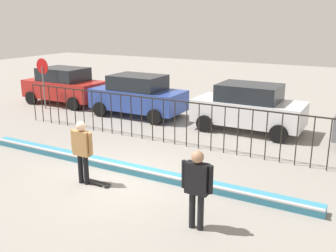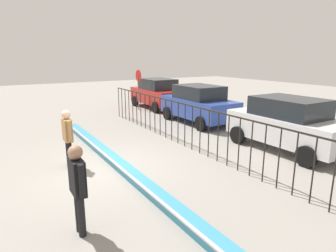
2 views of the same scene
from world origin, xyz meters
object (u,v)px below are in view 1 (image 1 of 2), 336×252
Objects in this scene: parked_car_blue at (138,95)px; stop_sign at (43,76)px; skateboard at (98,183)px; skateboarder at (82,147)px; parked_car_white at (249,107)px; parked_car_red at (64,86)px; camera_operator at (197,183)px.

stop_sign is at bearing -164.17° from parked_car_blue.
parked_car_blue is (-3.23, 6.98, 0.91)m from skateboard.
skateboarder is 7.53m from parked_car_white.
parked_car_white is (10.02, -0.25, 0.00)m from parked_car_red.
parked_car_blue is at bearing -17.19° from camera_operator.
stop_sign reaches higher than parked_car_white.
skateboarder is at bearing 179.32° from skateboard.
parked_car_white is at bearing -47.64° from camera_operator.
skateboarder is at bearing -108.63° from parked_car_white.
skateboard is 10.90m from parked_car_red.
parked_car_red reaches higher than camera_operator.
skateboard is 7.37m from parked_car_white.
skateboarder is 2.21× the size of skateboard.
stop_sign reaches higher than skateboard.
skateboarder is 0.71× the size of stop_sign.
parked_car_blue reaches higher than skateboarder.
parked_car_blue is (4.82, -0.32, 0.00)m from parked_car_red.
parked_car_red is at bearing 119.69° from skateboarder.
parked_car_blue reaches higher than camera_operator.
parked_car_blue and parked_car_white have the same top height.
parked_car_white is at bearing 55.47° from skateboarder.
parked_car_red is at bearing -2.75° from camera_operator.
skateboard is at bearing -106.06° from parked_car_white.
skateboard is at bearing 19.74° from camera_operator.
camera_operator is at bearing -30.48° from stop_sign.
parked_car_blue is at bearing -4.30° from parked_car_red.
skateboard is 10.20m from stop_sign.
parked_car_blue is 1.72× the size of stop_sign.
stop_sign is (-0.07, -1.32, 0.64)m from parked_car_red.
parked_car_blue is at bearing -179.68° from parked_car_white.
camera_operator is (3.70, -0.65, 0.01)m from skateboarder.
stop_sign is at bearing 2.09° from camera_operator.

